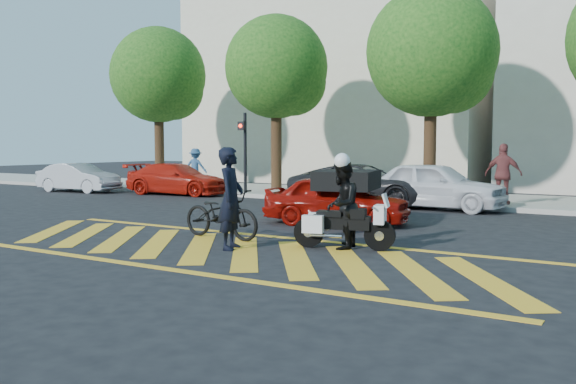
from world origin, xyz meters
The scene contains 19 objects.
ground centered at (0.00, 0.00, 0.00)m, with size 90.00×90.00×0.00m, color black.
sidewalk centered at (0.00, 12.00, 0.07)m, with size 60.00×5.00×0.15m, color #9E998E.
crosswalk centered at (-0.04, 0.00, 0.00)m, with size 12.33×4.00×0.01m.
building_left centered at (-8.00, 21.00, 5.00)m, with size 16.00×8.00×10.00m, color beige.
tree_far_left centered at (-12.87, 12.06, 5.05)m, with size 4.40×4.40×7.41m.
tree_left centered at (-6.37, 12.06, 4.99)m, with size 4.20×4.20×7.26m.
tree_center centered at (0.13, 12.06, 5.10)m, with size 4.60×4.60×7.56m.
signal_pole centered at (-6.50, 9.74, 1.92)m, with size 0.28×0.43×3.20m.
officer_bike centered at (0.05, 0.17, 0.98)m, with size 0.72×0.47×1.96m, color black.
bicycle centered at (-0.91, 1.10, 0.53)m, with size 0.70×2.02×1.06m, color black.
police_motorcycle centered at (1.87, 1.30, 0.48)m, with size 1.95×0.86×0.87m.
officer_moto centered at (1.86, 1.30, 0.85)m, with size 0.83×0.65×1.71m, color black.
red_convertible centered at (0.14, 4.48, 0.62)m, with size 1.47×3.66×1.25m, color #8F0D06.
parked_far_left centered at (-13.88, 8.05, 0.60)m, with size 1.28×3.67×1.21m, color #A3A6AB.
parked_left centered at (-9.41, 9.20, 0.62)m, with size 1.75×4.29×1.25m, color #B0160A.
parked_mid_left centered at (-1.29, 9.20, 0.68)m, with size 2.24×4.86×1.35m, color black.
parked_mid_right centered at (1.11, 9.20, 0.74)m, with size 1.75×4.36×1.49m, color silver.
pedestrian_left centered at (-11.28, 12.54, 0.98)m, with size 1.07×0.62×1.66m, color #2C5079.
pedestrian_right centered at (2.91, 10.32, 1.09)m, with size 1.11×0.46×1.89m, color brown.
Camera 1 is at (7.07, -9.16, 2.03)m, focal length 38.00 mm.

